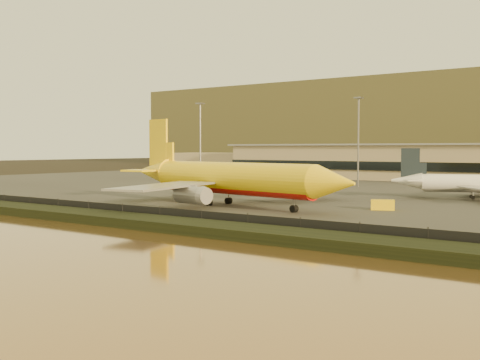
{
  "coord_description": "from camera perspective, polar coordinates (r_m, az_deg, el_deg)",
  "views": [
    {
      "loc": [
        63.85,
        -77.17,
        11.09
      ],
      "look_at": [
        -1.65,
        12.0,
        5.29
      ],
      "focal_mm": 45.0,
      "sensor_mm": 36.0,
      "label": 1
    }
  ],
  "objects": [
    {
      "name": "tarmac",
      "position": [
        183.95,
        15.92,
        -0.54
      ],
      "size": [
        320.0,
        220.0,
        0.2
      ],
      "primitive_type": "cube",
      "color": "#2D2D2D",
      "rests_on": "ground"
    },
    {
      "name": "gse_vehicle_white",
      "position": [
        141.48,
        -4.18,
        -1.01
      ],
      "size": [
        4.93,
        3.71,
        2.02
      ],
      "primitive_type": "cube",
      "rotation": [
        0.0,
        0.0,
        0.43
      ],
      "color": "silver",
      "rests_on": "tarmac"
    },
    {
      "name": "perimeter_fence",
      "position": [
        91.05,
        -8.52,
        -3.2
      ],
      "size": [
        300.0,
        0.05,
        2.2
      ],
      "primitive_type": "cube",
      "color": "black",
      "rests_on": "tarmac"
    },
    {
      "name": "ground",
      "position": [
        100.77,
        -3.29,
        -3.32
      ],
      "size": [
        900.0,
        900.0,
        0.0
      ],
      "primitive_type": "plane",
      "color": "black",
      "rests_on": "ground"
    },
    {
      "name": "gse_vehicle_yellow",
      "position": [
        109.56,
        13.38,
        -2.3
      ],
      "size": [
        4.46,
        3.28,
        1.83
      ],
      "primitive_type": "cube",
      "rotation": [
        0.0,
        0.0,
        0.4
      ],
      "color": "yellow",
      "rests_on": "tarmac"
    },
    {
      "name": "embankment",
      "position": [
        88.35,
        -10.35,
        -3.8
      ],
      "size": [
        320.0,
        7.0,
        1.4
      ],
      "primitive_type": "cube",
      "color": "black",
      "rests_on": "ground"
    },
    {
      "name": "apron_light_masts",
      "position": [
        159.88,
        18.55,
        4.5
      ],
      "size": [
        152.2,
        12.2,
        25.4
      ],
      "color": "slate",
      "rests_on": "tarmac"
    },
    {
      "name": "terminal_building",
      "position": [
        217.39,
        15.17,
        1.62
      ],
      "size": [
        202.0,
        25.0,
        12.6
      ],
      "color": "tan",
      "rests_on": "tarmac"
    },
    {
      "name": "dhl_cargo_jet",
      "position": [
        113.88,
        -1.0,
        0.1
      ],
      "size": [
        57.48,
        55.6,
        17.2
      ],
      "rotation": [
        0.0,
        0.0,
        -0.17
      ],
      "color": "yellow",
      "rests_on": "tarmac"
    }
  ]
}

